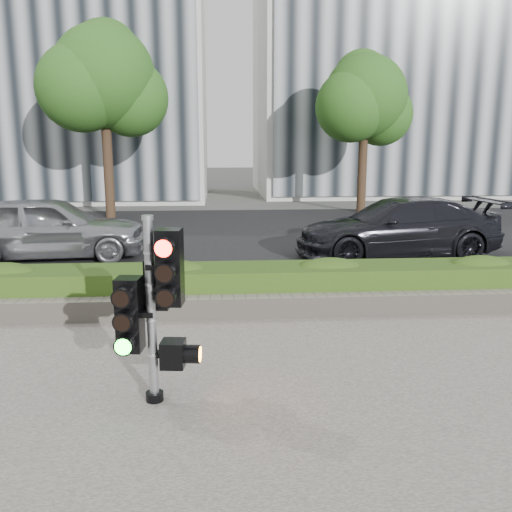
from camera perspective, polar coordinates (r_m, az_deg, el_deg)
The scene contains 13 objects.
ground at distance 7.04m, azimuth -0.28°, elevation -11.42°, with size 120.00×120.00×0.00m, color #51514C.
sidewalk at distance 4.84m, azimuth 1.88°, elevation -22.92°, with size 16.00×11.00×0.03m, color #9E9389.
road at distance 16.70m, azimuth -2.58°, elevation 2.18°, with size 60.00×13.00×0.02m, color black.
curb at distance 9.99m, azimuth -1.49°, elevation -4.01°, with size 60.00×0.25×0.12m, color gray.
stone_wall at distance 8.76m, azimuth -1.12°, elevation -5.34°, with size 12.00×0.32×0.34m, color gray.
hedge at distance 9.33m, azimuth -1.33°, elevation -3.18°, with size 12.00×1.00×0.68m, color #578127.
building_left at distance 31.05m, azimuth -21.39°, elevation 19.70°, with size 16.00×9.00×15.00m, color #B7B7B2.
building_right at distance 33.63m, azimuth 16.49°, elevation 16.75°, with size 18.00×10.00×12.00m, color #B7B7B2.
tree_left at distance 21.53m, azimuth -15.77°, elevation 17.35°, with size 4.61×4.03×7.34m.
tree_right at distance 22.86m, azimuth 11.32°, elevation 15.78°, with size 4.10×3.58×6.53m.
traffic_signal at distance 5.81m, azimuth -10.68°, elevation -4.63°, with size 0.72×0.55×2.03m.
car_silver at distance 14.00m, azimuth -20.97°, elevation 2.83°, with size 1.83×4.56×1.55m, color #9D9EA3.
car_dark at distance 13.80m, azimuth 14.65°, elevation 2.91°, with size 2.04×5.03×1.46m, color black.
Camera 1 is at (-0.43, -6.46, 2.76)m, focal length 38.00 mm.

